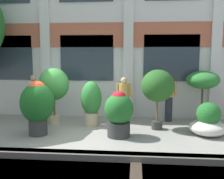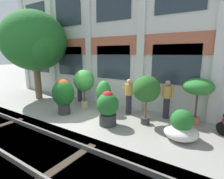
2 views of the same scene
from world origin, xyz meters
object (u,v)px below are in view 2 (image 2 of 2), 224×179
(resident_watching_tracks, at_px, (129,95))
(resident_near_plants, at_px, (79,86))
(broadleaf_tree, at_px, (34,43))
(potted_plant_wide_bowl, at_px, (181,127))
(potted_plant_terracotta_small, at_px, (146,90))
(potted_plant_low_pan, at_px, (198,88))
(potted_plant_tall_urn, at_px, (84,81))
(potted_plant_fluted_column, at_px, (63,94))
(resident_by_doorway, at_px, (167,98))
(potted_plant_stone_basin, at_px, (108,107))
(potted_plant_glazed_jar, at_px, (104,94))

(resident_watching_tracks, bearing_deg, resident_near_plants, -97.83)
(broadleaf_tree, bearing_deg, potted_plant_wide_bowl, -4.34)
(potted_plant_terracotta_small, height_order, potted_plant_low_pan, potted_plant_terracotta_small)
(potted_plant_tall_urn, relative_size, resident_watching_tracks, 1.20)
(potted_plant_fluted_column, bearing_deg, resident_by_doorway, 26.48)
(potted_plant_fluted_column, relative_size, resident_by_doorway, 0.99)
(broadleaf_tree, distance_m, potted_plant_stone_basin, 6.46)
(potted_plant_low_pan, height_order, resident_watching_tracks, potted_plant_low_pan)
(potted_plant_wide_bowl, height_order, resident_by_doorway, resident_by_doorway)
(potted_plant_glazed_jar, relative_size, resident_near_plants, 0.91)
(potted_plant_glazed_jar, xyz_separation_m, potted_plant_tall_urn, (-1.30, 0.11, 0.47))
(resident_by_doorway, distance_m, resident_near_plants, 4.93)
(broadleaf_tree, distance_m, potted_plant_fluted_column, 4.31)
(potted_plant_terracotta_small, distance_m, resident_by_doorway, 1.28)
(potted_plant_fluted_column, distance_m, resident_by_doorway, 4.53)
(resident_by_doorway, xyz_separation_m, resident_watching_tracks, (-1.59, -0.40, -0.01))
(potted_plant_fluted_column, distance_m, potted_plant_low_pan, 5.58)
(potted_plant_terracotta_small, xyz_separation_m, resident_near_plants, (-4.44, 1.01, -0.48))
(potted_plant_low_pan, bearing_deg, potted_plant_wide_bowl, -96.77)
(broadleaf_tree, bearing_deg, potted_plant_fluted_column, -17.17)
(potted_plant_wide_bowl, bearing_deg, potted_plant_stone_basin, -171.92)
(potted_plant_terracotta_small, bearing_deg, resident_by_doorway, 65.55)
(potted_plant_glazed_jar, distance_m, resident_near_plants, 2.42)
(potted_plant_tall_urn, height_order, potted_plant_stone_basin, potted_plant_tall_urn)
(broadleaf_tree, height_order, potted_plant_fluted_column, broadleaf_tree)
(potted_plant_stone_basin, bearing_deg, potted_plant_low_pan, 34.59)
(potted_plant_fluted_column, relative_size, resident_near_plants, 0.98)
(potted_plant_tall_urn, relative_size, resident_near_plants, 1.17)
(broadleaf_tree, xyz_separation_m, potted_plant_stone_basin, (5.83, -1.01, -2.58))
(potted_plant_tall_urn, xyz_separation_m, resident_watching_tracks, (2.36, 0.35, -0.48))
(potted_plant_glazed_jar, xyz_separation_m, potted_plant_terracotta_small, (2.16, -0.21, 0.50))
(resident_by_doorway, bearing_deg, resident_watching_tracks, -69.19)
(resident_near_plants, bearing_deg, potted_plant_stone_basin, 115.10)
(potted_plant_fluted_column, xyz_separation_m, potted_plant_stone_basin, (2.39, 0.05, -0.21))
(broadleaf_tree, height_order, resident_by_doorway, broadleaf_tree)
(broadleaf_tree, height_order, potted_plant_tall_urn, broadleaf_tree)
(potted_plant_wide_bowl, bearing_deg, potted_plant_fluted_column, -175.18)
(potted_plant_tall_urn, bearing_deg, potted_plant_glazed_jar, -4.91)
(potted_plant_fluted_column, relative_size, potted_plant_stone_basin, 1.21)
(resident_watching_tracks, distance_m, resident_near_plants, 3.36)
(potted_plant_tall_urn, bearing_deg, broadleaf_tree, -176.74)
(potted_plant_tall_urn, distance_m, potted_plant_stone_basin, 2.66)
(potted_plant_fluted_column, xyz_separation_m, resident_near_plants, (-0.88, 1.95, -0.05))
(potted_plant_glazed_jar, xyz_separation_m, resident_watching_tracks, (1.06, 0.46, -0.01))
(resident_by_doorway, bearing_deg, resident_near_plants, -82.72)
(potted_plant_low_pan, xyz_separation_m, resident_watching_tracks, (-2.73, -0.37, -0.58))
(potted_plant_tall_urn, height_order, resident_watching_tracks, potted_plant_tall_urn)
(potted_plant_terracotta_small, relative_size, potted_plant_wide_bowl, 1.77)
(potted_plant_tall_urn, bearing_deg, resident_by_doorway, 10.79)
(potted_plant_fluted_column, height_order, resident_by_doorway, resident_by_doorway)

